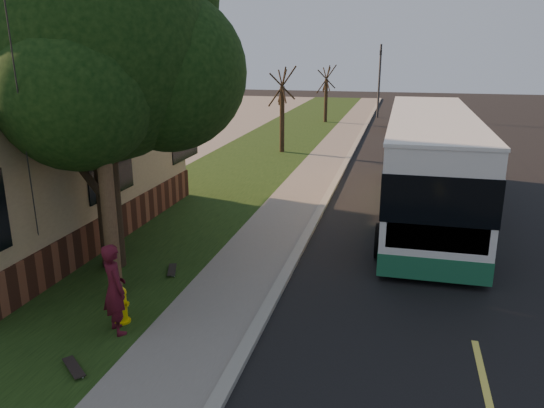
{
  "coord_description": "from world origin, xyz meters",
  "views": [
    {
      "loc": [
        2.43,
        -8.28,
        5.18
      ],
      "look_at": [
        -0.55,
        3.87,
        1.5
      ],
      "focal_mm": 35.0,
      "sensor_mm": 36.0,
      "label": 1
    }
  ],
  "objects": [
    {
      "name": "road",
      "position": [
        4.0,
        10.0,
        0.01
      ],
      "size": [
        8.0,
        80.0,
        0.01
      ],
      "primitive_type": "cube",
      "color": "black",
      "rests_on": "ground"
    },
    {
      "name": "skateboard_main",
      "position": [
        -2.66,
        2.46,
        0.12
      ],
      "size": [
        0.42,
        0.73,
        0.07
      ],
      "color": "black",
      "rests_on": "grass_verge"
    },
    {
      "name": "curb",
      "position": [
        0.0,
        10.0,
        0.06
      ],
      "size": [
        0.25,
        80.0,
        0.12
      ],
      "primitive_type": "cube",
      "color": "gray",
      "rests_on": "ground"
    },
    {
      "name": "leafy_tree",
      "position": [
        -4.17,
        2.65,
        5.17
      ],
      "size": [
        6.3,
        6.0,
        7.8
      ],
      "color": "black",
      "rests_on": "grass_verge"
    },
    {
      "name": "skateboard_spare",
      "position": [
        -2.57,
        -1.66,
        0.12
      ],
      "size": [
        0.67,
        0.6,
        0.07
      ],
      "color": "black",
      "rests_on": "grass_verge"
    },
    {
      "name": "sidewalk",
      "position": [
        -1.0,
        10.0,
        0.04
      ],
      "size": [
        2.0,
        80.0,
        0.08
      ],
      "primitive_type": "cube",
      "color": "slate",
      "rests_on": "ground"
    },
    {
      "name": "ground",
      "position": [
        0.0,
        0.0,
        0.0
      ],
      "size": [
        120.0,
        120.0,
        0.0
      ],
      "primitive_type": "plane",
      "color": "black",
      "rests_on": "ground"
    },
    {
      "name": "transit_bus",
      "position": [
        3.34,
        9.09,
        1.72
      ],
      "size": [
        2.76,
        11.95,
        3.23
      ],
      "color": "silver",
      "rests_on": "ground"
    },
    {
      "name": "fire_hydrant",
      "position": [
        -2.6,
        0.0,
        0.43
      ],
      "size": [
        0.32,
        0.32,
        0.74
      ],
      "color": "yellow",
      "rests_on": "grass_verge"
    },
    {
      "name": "traffic_signal",
      "position": [
        0.5,
        34.0,
        3.16
      ],
      "size": [
        0.18,
        0.22,
        5.5
      ],
      "color": "#2D2D30",
      "rests_on": "ground"
    },
    {
      "name": "utility_pole",
      "position": [
        -3.31,
        0.99,
        4.63
      ],
      "size": [
        2.86,
        3.21,
        9.07
      ],
      "color": "#473321",
      "rests_on": "ground"
    },
    {
      "name": "bare_tree_far",
      "position": [
        -3.0,
        30.0,
        2.0
      ],
      "size": [
        1.38,
        1.21,
        4.03
      ],
      "color": "black",
      "rests_on": "grass_verge"
    },
    {
      "name": "distant_car",
      "position": [
        2.61,
        27.91,
        0.72
      ],
      "size": [
        2.05,
        4.35,
        1.44
      ],
      "primitive_type": "imported",
      "rotation": [
        0.0,
        0.0,
        -0.09
      ],
      "color": "black",
      "rests_on": "ground"
    },
    {
      "name": "bare_tree_near",
      "position": [
        -3.5,
        18.0,
        2.15
      ],
      "size": [
        1.38,
        1.21,
        4.31
      ],
      "color": "black",
      "rests_on": "grass_verge"
    },
    {
      "name": "grass_verge",
      "position": [
        -4.5,
        10.0,
        0.04
      ],
      "size": [
        5.0,
        80.0,
        0.07
      ],
      "primitive_type": "cube",
      "color": "black",
      "rests_on": "ground"
    },
    {
      "name": "skateboarder",
      "position": [
        -2.5,
        -0.34,
        0.94
      ],
      "size": [
        0.76,
        0.73,
        1.75
      ],
      "primitive_type": "imported",
      "rotation": [
        0.0,
        0.0,
        2.45
      ],
      "color": "#430D19",
      "rests_on": "grass_verge"
    }
  ]
}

